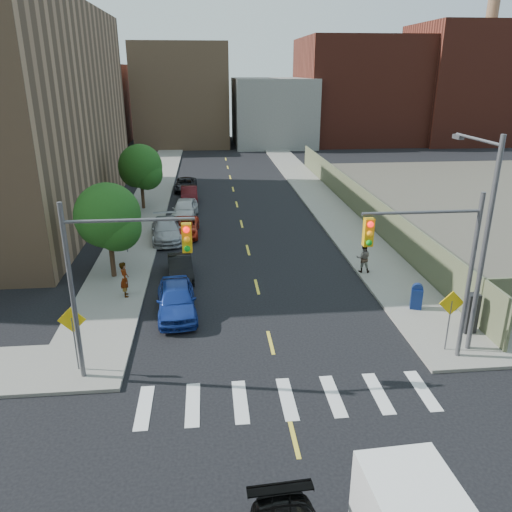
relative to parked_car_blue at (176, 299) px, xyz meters
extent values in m
plane|color=black|center=(4.20, -11.15, -0.78)|extent=(160.00, 160.00, 0.00)
cube|color=gray|center=(-3.55, 30.35, -0.71)|extent=(3.50, 73.00, 0.15)
cube|color=gray|center=(11.95, 30.35, -0.71)|extent=(3.50, 73.00, 0.15)
cube|color=#5C6245|center=(13.80, 16.85, 0.47)|extent=(0.12, 44.00, 2.50)
cube|color=#592319|center=(-17.80, 58.85, 5.22)|extent=(14.00, 18.00, 12.00)
cube|color=#8C6B4C|center=(-1.80, 60.85, 6.72)|extent=(14.00, 16.00, 15.00)
cube|color=gray|center=(12.20, 58.85, 4.22)|extent=(12.00, 16.00, 10.00)
cube|color=#592319|center=(26.20, 60.85, 7.22)|extent=(18.00, 18.00, 16.00)
cube|color=#592319|center=(42.20, 58.85, 8.22)|extent=(14.00, 16.00, 18.00)
cylinder|color=#8C6B4C|center=(46.20, 58.85, 13.22)|extent=(1.80, 1.80, 28.00)
cylinder|color=#59595E|center=(-3.30, -5.15, 2.72)|extent=(0.18, 0.18, 7.00)
cylinder|color=#59595E|center=(-1.05, -5.15, 5.52)|extent=(4.50, 0.12, 0.12)
cube|color=#E5A50C|center=(0.90, -5.15, 4.82)|extent=(0.35, 0.30, 1.05)
cylinder|color=#59595E|center=(11.70, -5.15, 2.72)|extent=(0.18, 0.18, 7.00)
cylinder|color=#59595E|center=(9.45, -5.15, 5.52)|extent=(4.50, 0.12, 0.12)
cube|color=#E5A50C|center=(7.50, -5.15, 4.82)|extent=(0.35, 0.30, 1.05)
cylinder|color=#59595E|center=(12.40, -4.65, 3.72)|extent=(0.20, 0.20, 9.00)
cylinder|color=#59595E|center=(12.40, -2.95, 7.82)|extent=(0.12, 3.50, 0.12)
cube|color=#59595E|center=(12.40, -1.35, 7.72)|extent=(0.25, 0.60, 0.18)
cylinder|color=#59595E|center=(-3.60, -4.65, 0.42)|extent=(0.06, 0.06, 2.40)
cube|color=yellow|center=(-3.60, -4.65, 1.52)|extent=(1.06, 0.04, 1.06)
cylinder|color=#59595E|center=(11.40, -4.65, 0.42)|extent=(0.06, 0.06, 2.40)
cube|color=yellow|center=(11.40, -4.65, 1.52)|extent=(1.06, 0.04, 1.06)
cylinder|color=#59595E|center=(-3.60, 8.85, 0.42)|extent=(0.06, 0.06, 2.40)
cube|color=yellow|center=(-3.60, 8.85, 1.52)|extent=(1.06, 0.04, 1.06)
cylinder|color=#332114|center=(-3.80, 4.85, 0.54)|extent=(0.28, 0.28, 2.64)
sphere|color=#1D4413|center=(-3.80, 4.85, 2.94)|extent=(3.60, 3.60, 3.60)
sphere|color=#1D4413|center=(-3.30, 4.55, 2.34)|extent=(2.64, 2.64, 2.64)
sphere|color=#1D4413|center=(-4.20, 5.25, 2.52)|extent=(2.88, 2.88, 2.88)
cylinder|color=#332114|center=(-3.80, 19.85, 0.54)|extent=(0.28, 0.28, 2.64)
sphere|color=#1D4413|center=(-3.80, 19.85, 2.94)|extent=(3.60, 3.60, 3.60)
sphere|color=#1D4413|center=(-3.30, 19.55, 2.34)|extent=(2.64, 2.64, 2.64)
sphere|color=#1D4413|center=(-4.20, 20.25, 2.52)|extent=(2.88, 2.88, 2.88)
imported|color=#1B3897|center=(0.00, 0.00, 0.00)|extent=(2.22, 4.73, 1.56)
imported|color=black|center=(-0.02, 4.54, -0.15)|extent=(1.72, 3.93, 1.26)
imported|color=#A92510|center=(-0.12, 12.36, -0.15)|extent=(2.18, 4.58, 1.26)
imported|color=#9D9FA4|center=(-1.30, 11.58, -0.06)|extent=(2.50, 5.13, 1.44)
imported|color=silver|center=(-0.19, 16.76, 0.00)|extent=(2.24, 4.75, 1.57)
imported|color=#3D0C0F|center=(0.00, 22.20, -0.10)|extent=(1.63, 4.20, 1.37)
imported|color=black|center=(-0.48, 26.78, -0.17)|extent=(2.17, 4.47, 1.23)
cube|color=black|center=(6.09, -13.12, 0.80)|extent=(1.95, 1.32, 0.92)
cube|color=navy|center=(11.69, -0.82, -0.12)|extent=(0.65, 0.57, 1.03)
cylinder|color=navy|center=(11.69, -0.82, 0.43)|extent=(0.58, 0.41, 0.53)
cube|color=black|center=(13.11, -3.30, 0.29)|extent=(0.58, 0.49, 1.85)
imported|color=gray|center=(-2.72, 2.04, 0.31)|extent=(0.60, 0.77, 1.88)
imported|color=gray|center=(10.50, 4.08, 0.22)|extent=(0.95, 0.82, 1.70)
camera|label=1|loc=(1.70, -22.07, 10.39)|focal=35.00mm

